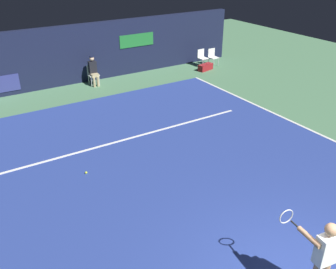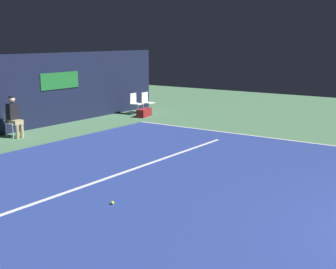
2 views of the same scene
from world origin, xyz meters
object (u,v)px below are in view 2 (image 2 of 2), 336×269
courtside_chair_far (147,101)px  equipment_bag (144,113)px  line_judge_on_chair (14,116)px  courtside_chair_near (136,102)px  tennis_ball (112,203)px

courtside_chair_far → equipment_bag: (-0.82, -0.47, -0.34)m
line_judge_on_chair → courtside_chair_far: line_judge_on_chair is taller
courtside_chair_near → equipment_bag: bearing=-112.2°
courtside_chair_near → courtside_chair_far: size_ratio=1.00×
courtside_chair_near → tennis_ball: size_ratio=12.94×
line_judge_on_chair → courtside_chair_near: line_judge_on_chair is taller
courtside_chair_far → tennis_ball: size_ratio=12.94×
courtside_chair_near → equipment_bag: courtside_chair_near is taller
line_judge_on_chair → courtside_chair_near: size_ratio=1.50×
tennis_ball → equipment_bag: size_ratio=0.08×
line_judge_on_chair → courtside_chair_near: 5.90m
courtside_chair_near → line_judge_on_chair: bearing=177.9°
courtside_chair_far → equipment_bag: size_ratio=1.05×
courtside_chair_far → line_judge_on_chair: bearing=176.5°
line_judge_on_chair → equipment_bag: (5.63, -0.87, -0.53)m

